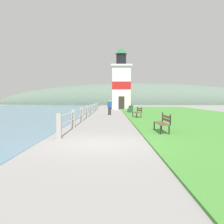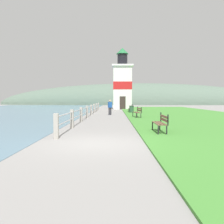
# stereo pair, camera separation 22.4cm
# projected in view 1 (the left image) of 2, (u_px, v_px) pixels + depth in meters

# --- Properties ---
(ground_plane) EXTENTS (160.00, 160.00, 0.00)m
(ground_plane) POSITION_uv_depth(u_px,v_px,m) (100.00, 144.00, 9.05)
(ground_plane) COLOR gray
(grass_verge) EXTENTS (12.00, 47.87, 0.06)m
(grass_verge) POSITION_uv_depth(u_px,v_px,m) (185.00, 115.00, 24.97)
(grass_verge) COLOR #428433
(grass_verge) RESTS_ON ground_plane
(seawall_railing) EXTENTS (0.18, 26.31, 1.04)m
(seawall_railing) POSITION_uv_depth(u_px,v_px,m) (89.00, 110.00, 23.06)
(seawall_railing) COLOR #A8A399
(seawall_railing) RESTS_ON ground_plane
(park_bench_near) EXTENTS (0.47, 1.75, 0.94)m
(park_bench_near) POSITION_uv_depth(u_px,v_px,m) (163.00, 122.00, 11.83)
(park_bench_near) COLOR brown
(park_bench_near) RESTS_ON ground_plane
(park_bench_midway) EXTENTS (0.66, 1.69, 0.94)m
(park_bench_midway) POSITION_uv_depth(u_px,v_px,m) (138.00, 112.00, 21.33)
(park_bench_midway) COLOR brown
(park_bench_midway) RESTS_ON ground_plane
(park_bench_far) EXTENTS (0.66, 1.72, 0.94)m
(park_bench_far) POSITION_uv_depth(u_px,v_px,m) (131.00, 108.00, 30.29)
(park_bench_far) COLOR brown
(park_bench_far) RESTS_ON ground_plane
(lighthouse) EXTENTS (3.29, 3.29, 9.64)m
(lighthouse) POSITION_uv_depth(u_px,v_px,m) (122.00, 84.00, 39.56)
(lighthouse) COLOR white
(lighthouse) RESTS_ON ground_plane
(person_strolling) EXTENTS (0.42, 0.33, 1.53)m
(person_strolling) POSITION_uv_depth(u_px,v_px,m) (110.00, 107.00, 25.07)
(person_strolling) COLOR #28282D
(person_strolling) RESTS_ON ground_plane
(trash_bin) EXTENTS (0.54, 0.54, 0.84)m
(trash_bin) POSITION_uv_depth(u_px,v_px,m) (131.00, 109.00, 28.52)
(trash_bin) COLOR #2D5138
(trash_bin) RESTS_ON ground_plane
(distant_hillside) EXTENTS (80.00, 16.00, 12.00)m
(distant_hillside) POSITION_uv_depth(u_px,v_px,m) (139.00, 104.00, 70.86)
(distant_hillside) COLOR #566B5B
(distant_hillside) RESTS_ON ground_plane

